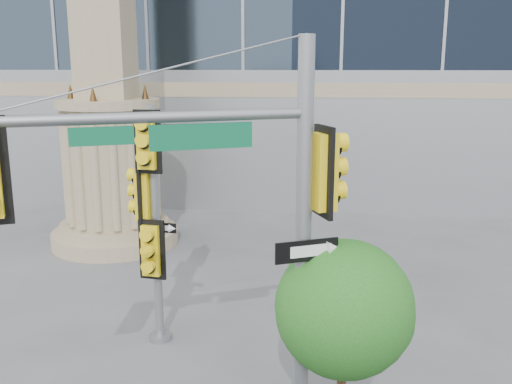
# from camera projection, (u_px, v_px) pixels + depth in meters

# --- Properties ---
(monument) EXTENTS (4.40, 4.40, 16.60)m
(monument) POSITION_uv_depth(u_px,v_px,m) (107.00, 86.00, 19.17)
(monument) COLOR #9C8969
(monument) RESTS_ON ground
(main_signal_pole) EXTENTS (4.86, 2.51, 6.68)m
(main_signal_pole) POSITION_uv_depth(u_px,v_px,m) (227.00, 214.00, 8.24)
(main_signal_pole) COLOR slate
(main_signal_pole) RESTS_ON ground
(secondary_signal_pole) EXTENTS (0.94, 0.77, 5.41)m
(secondary_signal_pole) POSITION_uv_depth(u_px,v_px,m) (150.00, 208.00, 12.44)
(secondary_signal_pole) COLOR slate
(secondary_signal_pole) RESTS_ON ground
(street_tree) EXTENTS (2.29, 2.23, 3.56)m
(street_tree) POSITION_uv_depth(u_px,v_px,m) (347.00, 314.00, 9.15)
(street_tree) COLOR #9C8969
(street_tree) RESTS_ON ground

